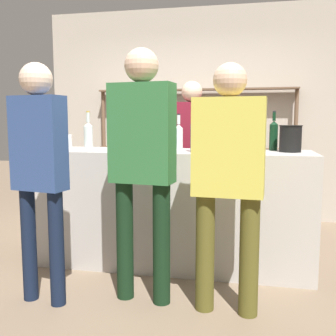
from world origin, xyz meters
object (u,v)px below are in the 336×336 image
Objects in this scene: customer_left at (39,161)px; counter_bottle_5 at (195,135)px; counter_bottle_2 at (162,135)px; customer_right at (228,171)px; counter_bottle_4 at (274,135)px; customer_center at (142,155)px; counter_bottle_1 at (88,135)px; ice_bucket at (290,139)px; cork_jar at (66,141)px; server_behind_counter at (192,145)px; counter_bottle_3 at (167,135)px; counter_bottle_0 at (179,136)px; wine_glass at (137,138)px.

counter_bottle_5 is at bearing -40.30° from customer_left.
customer_right is (0.60, -0.66, -0.21)m from counter_bottle_2.
counter_bottle_5 is at bearing -153.18° from counter_bottle_4.
counter_bottle_2 is 0.22× the size of customer_left.
customer_center reaches higher than customer_right.
counter_bottle_1 is 0.21× the size of customer_left.
counter_bottle_1 is at bearing -179.82° from counter_bottle_5.
ice_bucket is (1.77, 0.17, -0.02)m from counter_bottle_1.
cork_jar is at bearing 55.59° from customer_center.
customer_center is at bearing -9.96° from server_behind_counter.
server_behind_counter is at bearing 84.94° from counter_bottle_2.
counter_bottle_3 is 1.13m from customer_right.
counter_bottle_0 is at bearing 179.98° from counter_bottle_4.
counter_bottle_0 is 0.18× the size of customer_center.
counter_bottle_2 reaches higher than cork_jar.
counter_bottle_5 is (0.27, 0.06, -0.00)m from counter_bottle_2.
counter_bottle_1 is at bearing -168.25° from counter_bottle_4.
customer_right is at bearing -47.76° from counter_bottle_2.
ice_bucket is 0.14× the size of customer_right.
counter_bottle_1 is 1.00× the size of counter_bottle_4.
customer_right is (0.53, -1.05, -0.19)m from counter_bottle_0.
customer_center is (-0.29, -0.66, -0.12)m from counter_bottle_5.
customer_center reaches higher than counter_bottle_5.
customer_center is (-1.08, -0.83, -0.09)m from ice_bucket.
customer_center is at bearing -70.90° from wine_glass.
customer_left is at bearing -132.82° from counter_bottle_2.
cork_jar is (-0.80, 0.26, -0.05)m from wine_glass.
counter_bottle_1 is 1.78m from ice_bucket.
counter_bottle_2 reaches higher than counter_bottle_1.
customer_center reaches higher than counter_bottle_4.
server_behind_counter is 1.03× the size of customer_right.
counter_bottle_4 is 0.98× the size of counter_bottle_5.
server_behind_counter reaches higher than counter_bottle_1.
counter_bottle_2 is 1.07m from cork_jar.
server_behind_counter is 1.80m from customer_right.
counter_bottle_5 reaches higher than counter_bottle_0.
counter_bottle_4 is 2.03m from customer_left.
cork_jar is at bearing -176.87° from counter_bottle_4.
counter_bottle_4 is 0.21× the size of customer_left.
customer_center reaches higher than customer_left.
server_behind_counter is 2.02m from customer_left.
wine_glass is at bearing -176.50° from counter_bottle_5.
server_behind_counter is (-0.84, 0.68, -0.15)m from counter_bottle_4.
customer_left is at bearing -123.83° from counter_bottle_3.
counter_bottle_4 is 1.98m from cork_jar.
ice_bucket is at bearing -9.45° from counter_bottle_0.
counter_bottle_1 is 2.62× the size of cork_jar.
wine_glass is at bearing -23.49° from server_behind_counter.
counter_bottle_1 is 0.97× the size of counter_bottle_5.
counter_bottle_3 is 0.87m from customer_center.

